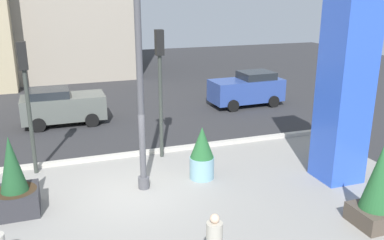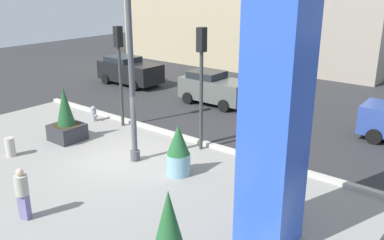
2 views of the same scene
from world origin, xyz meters
name	(u,v)px [view 1 (image 1 of 2)]	position (x,y,z in m)	size (l,w,h in m)	color
ground_plane	(115,150)	(0.00, 4.00, 0.00)	(60.00, 60.00, 0.00)	#2D2D30
plaza_pavement	(151,226)	(0.00, -2.00, 0.00)	(18.00, 10.00, 0.02)	gray
curb_strip	(119,156)	(0.00, 3.12, 0.08)	(18.00, 0.24, 0.16)	#B7B2A8
lamp_post	(140,82)	(0.33, 0.28, 3.49)	(0.44, 0.44, 7.15)	#4C4C51
art_pillar_blue	(345,87)	(6.67, -1.09, 3.17)	(1.32, 1.32, 6.35)	blue
potted_plant_mid_plaza	(14,184)	(-3.44, -0.02, 0.88)	(1.24, 1.24, 2.31)	#2D2D33
potted_plant_curbside	(378,190)	(5.75, -3.90, 1.03)	(1.12, 1.12, 2.30)	#4C4238
potted_plant_near_left	(202,154)	(2.37, 0.39, 0.89)	(0.83, 0.83, 1.83)	#7AA8B7
traffic_light_far_side	(26,87)	(-2.97, 2.69, 3.08)	(0.28, 0.42, 4.56)	#333833
traffic_light_corner	(160,74)	(1.58, 2.70, 3.22)	(0.28, 0.42, 4.81)	#333833
car_curb_east	(247,89)	(8.09, 8.54, 0.94)	(4.07, 2.10, 1.87)	#2D4793
car_intersection	(62,106)	(-1.79, 8.29, 0.89)	(3.83, 2.00, 1.75)	#565B56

